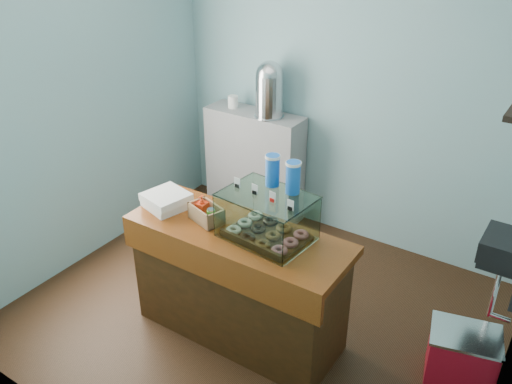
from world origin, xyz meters
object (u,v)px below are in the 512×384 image
Objects in this scene: display_case at (270,212)px; coffee_urn at (270,88)px; counter at (238,283)px; red_cooler at (462,356)px.

display_case is 1.17× the size of coffee_urn.
coffee_urn is (-0.93, 1.47, 0.30)m from display_case.
coffee_urn reaches higher than counter.
coffee_urn is at bearing 114.86° from counter.
counter is 1.60m from red_cooler.
coffee_urn is (-0.72, 1.55, 0.92)m from counter.
counter is 3.08× the size of red_cooler.
red_cooler is (1.30, 0.36, -0.88)m from display_case.
display_case is at bearing -57.64° from coffee_urn.
counter is 3.03× the size of coffee_urn.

